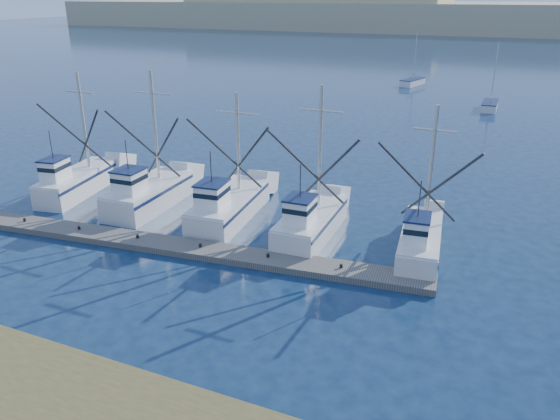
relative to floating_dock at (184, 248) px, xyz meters
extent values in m
plane|color=#0D203C|center=(6.11, -6.28, -0.18)|extent=(500.00, 500.00, 0.00)
cube|color=slate|center=(0.00, 0.00, 0.00)|extent=(27.67, 4.62, 0.37)
cube|color=tan|center=(6.11, 203.72, 4.82)|extent=(360.00, 60.00, 10.00)
cube|color=silver|center=(-12.22, 5.02, 0.59)|extent=(3.53, 7.88, 1.56)
cube|color=white|center=(-12.22, 3.07, 2.12)|extent=(1.61, 2.05, 1.50)
cylinder|color=#B7B2A8|center=(-12.22, 6.32, 4.84)|extent=(0.22, 0.22, 6.94)
cube|color=silver|center=(-5.90, 4.88, 0.62)|extent=(3.08, 7.43, 1.61)
cube|color=white|center=(-5.90, 3.00, 2.17)|extent=(1.67, 1.86, 1.50)
cylinder|color=#B7B2A8|center=(-5.90, 6.12, 5.10)|extent=(0.22, 0.22, 7.36)
cube|color=silver|center=(0.06, 5.25, 0.57)|extent=(3.50, 8.30, 1.50)
cube|color=white|center=(0.06, 3.19, 2.07)|extent=(1.74, 2.12, 1.50)
cylinder|color=#B7B2A8|center=(0.06, 6.63, 4.50)|extent=(0.22, 0.22, 6.38)
cube|color=silver|center=(5.81, 4.82, 0.56)|extent=(2.66, 7.27, 1.48)
cube|color=white|center=(5.81, 2.98, 2.04)|extent=(1.47, 1.80, 1.50)
cylinder|color=#B7B2A8|center=(5.81, 6.05, 4.94)|extent=(0.22, 0.22, 7.29)
cube|color=silver|center=(12.26, 4.80, 0.53)|extent=(2.88, 7.35, 1.42)
cube|color=white|center=(12.26, 2.97, 1.99)|extent=(1.40, 1.87, 1.50)
cylinder|color=#B7B2A8|center=(12.26, 6.02, 4.60)|extent=(0.22, 0.22, 6.72)
cube|color=silver|center=(12.82, 49.30, 0.27)|extent=(1.74, 5.38, 0.90)
cylinder|color=#B7B2A8|center=(12.82, 49.60, 4.32)|extent=(0.12, 0.12, 7.20)
cube|color=silver|center=(0.26, 64.84, 0.27)|extent=(3.14, 5.90, 0.90)
cylinder|color=#B7B2A8|center=(0.26, 65.14, 4.32)|extent=(0.12, 0.12, 7.20)
camera|label=1|loc=(16.12, -23.29, 13.41)|focal=35.00mm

